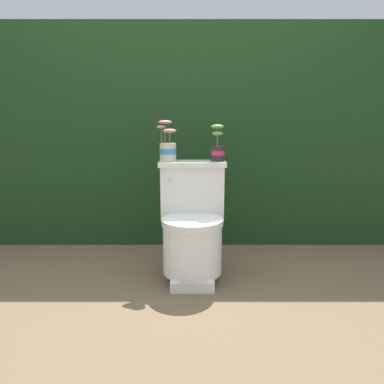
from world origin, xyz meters
TOP-DOWN VIEW (x-y plane):
  - ground_plane at (0.00, 0.00)m, footprint 12.00×12.00m
  - hedge_backdrop at (0.00, 0.98)m, footprint 4.33×0.67m
  - toilet at (0.08, 0.04)m, footprint 0.41×0.47m
  - potted_plant_left at (-0.07, 0.18)m, footprint 0.12×0.11m
  - potted_plant_midleft at (0.24, 0.19)m, footprint 0.09×0.08m

SIDE VIEW (x-z plane):
  - ground_plane at x=0.00m, z-range 0.00..0.00m
  - toilet at x=0.08m, z-range -0.04..0.67m
  - potted_plant_midleft at x=0.24m, z-range 0.67..0.90m
  - potted_plant_left at x=-0.07m, z-range 0.67..0.92m
  - hedge_backdrop at x=0.00m, z-range 0.00..1.65m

